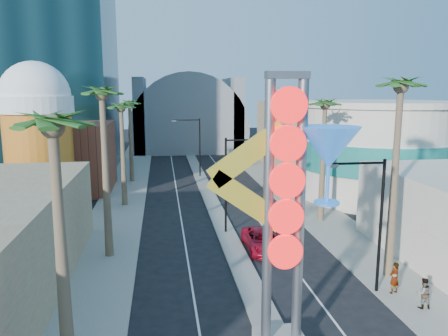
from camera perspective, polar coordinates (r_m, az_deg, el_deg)
sidewalk_west at (r=51.04m, az=-12.93°, el=-3.35°), size 5.00×100.00×0.15m
sidewalk_east at (r=52.91m, az=8.06°, el=-2.71°), size 5.00×100.00×0.15m
median at (r=54.02m, az=-2.57°, el=-2.35°), size 1.60×84.00×0.15m
brick_filler_west at (r=54.16m, az=-19.71°, el=1.32°), size 10.00×10.00×8.00m
filler_east at (r=66.30m, az=10.44°, el=4.15°), size 10.00×20.00×10.00m
beer_mug at (r=46.21m, az=-23.15°, el=4.47°), size 7.00×7.00×14.50m
turquoise_building at (r=50.55m, az=19.10°, el=2.19°), size 16.60×16.60×10.60m
canopy at (r=86.95m, az=-4.82°, el=5.23°), size 22.00×16.00×22.00m
neon_sign at (r=18.96m, az=10.29°, el=-3.72°), size 6.53×2.60×12.55m
streetlight_0 at (r=35.62m, az=1.10°, el=-1.02°), size 3.79×0.25×8.00m
streetlight_1 at (r=59.06m, az=-3.72°, el=3.45°), size 3.79×0.25×8.00m
streetlight_2 at (r=26.34m, az=18.94°, el=-5.73°), size 3.45×0.25×8.00m
palm_0 at (r=17.03m, az=-21.37°, el=3.15°), size 2.40×2.40×11.70m
palm_1 at (r=30.74m, az=-15.62°, el=7.99°), size 2.40×2.40×12.70m
palm_2 at (r=44.70m, az=-13.28°, el=6.95°), size 2.40×2.40×11.20m
palm_3 at (r=56.66m, az=-12.24°, el=7.63°), size 2.40×2.40×11.20m
palm_5 at (r=28.26m, az=22.01°, el=8.37°), size 2.40×2.40×13.20m
palm_6 at (r=39.15m, az=13.04°, el=7.20°), size 2.40×2.40×11.70m
palm_7 at (r=50.50m, az=8.13°, el=8.99°), size 2.40×2.40×12.70m
red_pickup at (r=33.02m, az=5.11°, el=-9.41°), size 2.51×5.41×1.50m
pedestrian_a at (r=27.81m, az=21.36°, el=-13.21°), size 0.79×0.64×1.88m
pedestrian_b at (r=26.73m, az=24.58°, el=-14.63°), size 0.85×0.68×1.71m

